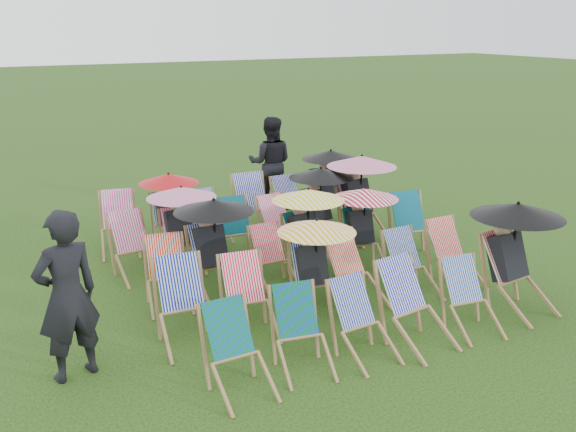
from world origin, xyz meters
name	(u,v)px	position (x,y,z in m)	size (l,w,h in m)	color
ground	(297,281)	(0.00, 0.00, 0.00)	(100.00, 100.00, 0.00)	black
deckchair_0	(238,352)	(-1.88, -2.27, 0.44)	(0.61, 0.83, 0.87)	olive
deckchair_1	(302,333)	(-1.11, -2.18, 0.43)	(0.69, 0.87, 0.86)	olive
deckchair_2	(365,322)	(-0.37, -2.27, 0.43)	(0.62, 0.83, 0.85)	olive
deckchair_3	(417,306)	(0.33, -2.30, 0.48)	(0.76, 0.97, 0.97)	olive
deckchair_4	(472,298)	(1.14, -2.32, 0.42)	(0.65, 0.83, 0.84)	olive
deckchair_5	(518,255)	(2.06, -2.11, 0.74)	(1.18, 1.26, 1.40)	olive
deckchair_6	(186,305)	(-2.01, -1.05, 0.48)	(0.71, 0.94, 0.96)	olive
deckchair_7	(249,298)	(-1.27, -1.16, 0.45)	(0.70, 0.90, 0.90)	olive
deckchair_8	(316,265)	(-0.26, -0.99, 0.63)	(1.01, 1.08, 1.20)	olive
deckchair_9	(356,272)	(0.30, -1.06, 0.46)	(0.73, 0.93, 0.93)	olive
deckchair_10	(413,265)	(1.16, -1.16, 0.43)	(0.60, 0.82, 0.86)	olive
deckchair_11	(456,254)	(1.94, -1.13, 0.45)	(0.61, 0.84, 0.89)	olive
deckchair_12	(168,274)	(-1.89, 0.05, 0.44)	(0.71, 0.89, 0.88)	olive
deckchair_13	(215,245)	(-1.18, 0.17, 0.69)	(1.10, 1.15, 1.30)	olive
deckchair_14	(274,258)	(-0.36, 0.01, 0.41)	(0.55, 0.76, 0.82)	olive
deckchair_15	(310,231)	(0.31, 0.18, 0.67)	(1.06, 1.14, 1.26)	olive
deckchair_16	(364,226)	(1.19, 0.07, 0.63)	(1.01, 1.07, 1.19)	olive
deckchair_17	(414,227)	(2.13, 0.04, 0.48)	(0.81, 1.00, 0.97)	olive
deckchair_18	(135,247)	(-2.01, 1.24, 0.46)	(0.68, 0.89, 0.91)	olive
deckchair_19	(182,227)	(-1.29, 1.26, 0.65)	(1.04, 1.10, 1.24)	olive
deckchair_20	(238,230)	(-0.38, 1.25, 0.46)	(0.67, 0.89, 0.91)	olive
deckchair_21	(283,226)	(0.36, 1.14, 0.45)	(0.72, 0.91, 0.90)	olive
deckchair_22	(322,205)	(1.16, 1.27, 0.67)	(1.07, 1.16, 1.27)	olive
deckchair_23	(362,196)	(1.91, 1.20, 0.75)	(1.19, 1.25, 1.41)	olive
deckchair_24	(119,224)	(-1.96, 2.40, 0.47)	(0.79, 0.98, 0.95)	olive
deckchair_25	(169,208)	(-1.13, 2.40, 0.62)	(1.00, 1.06, 1.18)	olive
deckchair_26	(210,217)	(-0.46, 2.27, 0.42)	(0.61, 0.80, 0.83)	olive
deckchair_27	(256,205)	(0.40, 2.28, 0.50)	(0.72, 0.97, 1.00)	olive
deckchair_28	(293,203)	(1.16, 2.31, 0.44)	(0.63, 0.85, 0.88)	olive
deckchair_29	(330,184)	(1.99, 2.40, 0.68)	(1.09, 1.15, 1.30)	olive
person_left	(67,296)	(-3.31, -1.20, 0.92)	(0.67, 0.44, 1.84)	black
person_rear	(270,163)	(1.33, 3.59, 0.91)	(0.89, 0.69, 1.83)	black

